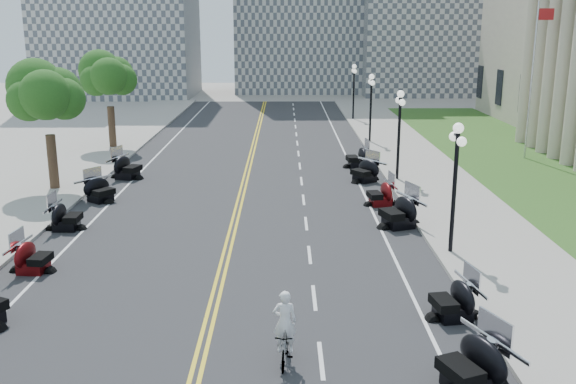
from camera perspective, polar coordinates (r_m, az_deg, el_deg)
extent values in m
plane|color=gray|center=(21.12, -6.48, -9.35)|extent=(160.00, 160.00, 0.00)
cube|color=#333335|center=(30.49, -4.53, -1.70)|extent=(16.00, 90.00, 0.01)
cube|color=yellow|center=(30.49, -4.75, -1.68)|extent=(0.12, 90.00, 0.00)
cube|color=yellow|center=(30.48, -4.30, -1.68)|extent=(0.12, 90.00, 0.00)
cube|color=white|center=(30.68, 7.48, -1.65)|extent=(0.12, 90.00, 0.00)
cube|color=white|center=(31.61, -16.19, -1.64)|extent=(0.12, 90.00, 0.00)
cube|color=white|center=(17.44, 2.96, -14.69)|extent=(0.12, 2.00, 0.00)
cube|color=white|center=(21.01, 2.35, -9.35)|extent=(0.12, 2.00, 0.00)
cube|color=white|center=(24.72, 1.93, -5.58)|extent=(0.12, 2.00, 0.00)
cube|color=white|center=(28.50, 1.62, -2.81)|extent=(0.12, 2.00, 0.00)
cube|color=white|center=(32.34, 1.39, -0.68)|extent=(0.12, 2.00, 0.00)
cube|color=white|center=(36.21, 1.20, 0.99)|extent=(0.12, 2.00, 0.00)
cube|color=white|center=(40.11, 1.06, 2.33)|extent=(0.12, 2.00, 0.00)
cube|color=white|center=(44.02, 0.93, 3.44)|extent=(0.12, 2.00, 0.00)
cube|color=white|center=(47.95, 0.83, 4.37)|extent=(0.12, 2.00, 0.00)
cube|color=white|center=(51.89, 0.75, 5.15)|extent=(0.12, 2.00, 0.00)
cube|color=white|center=(55.84, 0.67, 5.83)|extent=(0.12, 2.00, 0.00)
cube|color=white|center=(59.80, 0.61, 6.42)|extent=(0.12, 2.00, 0.00)
cube|color=white|center=(63.76, 0.55, 6.93)|extent=(0.12, 2.00, 0.00)
cube|color=white|center=(67.73, 0.50, 7.38)|extent=(0.12, 2.00, 0.00)
cube|color=white|center=(71.69, 0.45, 7.78)|extent=(0.12, 2.00, 0.00)
cube|color=#9E9991|center=(31.48, 14.90, -1.49)|extent=(5.00, 90.00, 0.15)
cube|color=#9E9991|center=(32.95, -23.07, -1.48)|extent=(5.00, 90.00, 0.15)
cube|color=#356023|center=(41.07, 21.50, 1.65)|extent=(9.00, 60.00, 0.10)
cube|color=gray|center=(86.50, 13.41, 15.87)|extent=(20.00, 14.00, 22.00)
imported|color=#A51414|center=(17.06, -0.29, -13.61)|extent=(0.58, 1.62, 0.95)
imported|color=white|center=(16.47, -0.30, -9.55)|extent=(0.62, 0.40, 1.69)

